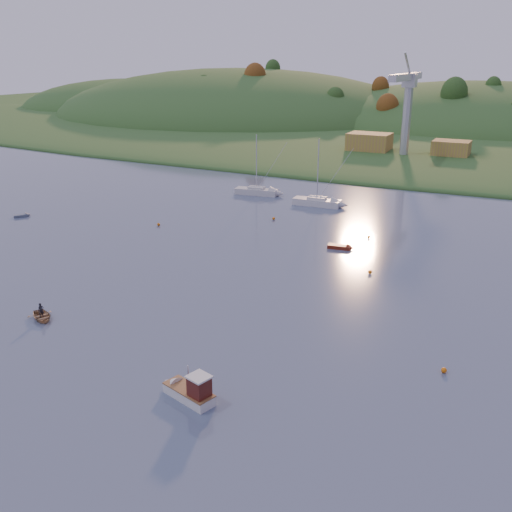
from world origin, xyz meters
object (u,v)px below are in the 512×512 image
at_px(sailboat_near, 256,191).
at_px(sailboat_far, 317,201).
at_px(fishing_boat, 186,389).
at_px(canoe, 42,316).
at_px(red_tender, 344,247).
at_px(grey_dinghy, 24,215).

bearing_deg(sailboat_near, sailboat_far, -19.83).
relative_size(fishing_boat, canoe, 1.64).
bearing_deg(canoe, red_tender, 0.10).
distance_m(fishing_boat, sailboat_near, 73.25).
xyz_separation_m(canoe, red_tender, (21.34, 37.01, -0.09)).
xyz_separation_m(fishing_boat, canoe, (-21.82, 5.46, -0.41)).
distance_m(canoe, red_tender, 42.72).
xyz_separation_m(sailboat_near, canoe, (5.69, -62.43, -0.40)).
bearing_deg(grey_dinghy, sailboat_near, -2.54).
height_order(sailboat_near, canoe, sailboat_near).
relative_size(sailboat_near, grey_dinghy, 4.22).
bearing_deg(sailboat_far, red_tender, -63.28).
height_order(fishing_boat, sailboat_near, sailboat_near).
bearing_deg(sailboat_far, sailboat_near, 164.79).
bearing_deg(grey_dinghy, canoe, -91.94).
bearing_deg(fishing_boat, grey_dinghy, -15.09).
xyz_separation_m(sailboat_near, grey_dinghy, (-28.75, -33.40, -0.56)).
relative_size(sailboat_far, grey_dinghy, 4.35).
bearing_deg(sailboat_far, fishing_boat, -81.51).
bearing_deg(fishing_boat, red_tender, -72.94).
height_order(canoe, red_tender, red_tender).
bearing_deg(canoe, fishing_boat, -73.97).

